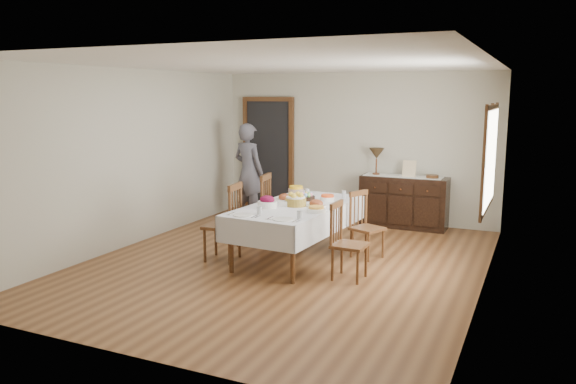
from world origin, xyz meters
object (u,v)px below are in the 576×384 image
at_px(chair_right_far, 365,224).
at_px(sideboard, 404,202).
at_px(chair_left_far, 257,209).
at_px(table_lamp, 377,154).
at_px(chair_right_near, 346,240).
at_px(person, 249,169).
at_px(chair_left_near, 226,222).
at_px(dining_table, 297,211).

bearing_deg(chair_right_far, sideboard, 21.13).
relative_size(chair_left_far, table_lamp, 2.33).
height_order(chair_right_near, person, person).
bearing_deg(person, chair_left_near, 125.49).
height_order(chair_left_near, person, person).
distance_m(dining_table, sideboard, 2.63).
xyz_separation_m(dining_table, person, (-1.76, 1.90, 0.26)).
bearing_deg(chair_left_far, chair_right_far, 83.06).
distance_m(dining_table, chair_left_far, 0.94).
bearing_deg(chair_right_far, table_lamp, 35.19).
height_order(sideboard, table_lamp, table_lamp).
distance_m(chair_right_near, chair_right_far, 0.99).
distance_m(dining_table, chair_right_far, 0.97).
xyz_separation_m(chair_left_near, chair_right_far, (1.66, 0.93, -0.07)).
distance_m(chair_right_near, table_lamp, 3.10).
xyz_separation_m(dining_table, chair_left_far, (-0.83, 0.42, -0.12)).
bearing_deg(person, chair_left_far, 136.36).
bearing_deg(person, chair_right_near, 151.73).
height_order(chair_left_near, sideboard, chair_left_near).
relative_size(chair_right_near, sideboard, 0.66).
bearing_deg(dining_table, table_lamp, 84.72).
xyz_separation_m(chair_left_near, sideboard, (1.75, 2.91, -0.10)).
relative_size(chair_left_near, chair_right_far, 1.16).
height_order(chair_right_far, sideboard, chair_right_far).
height_order(dining_table, chair_left_far, chair_left_far).
height_order(chair_left_near, chair_left_far, chair_left_far).
relative_size(chair_right_far, sideboard, 0.64).
bearing_deg(sideboard, chair_right_near, -90.49).
bearing_deg(chair_right_near, sideboard, 1.09).
distance_m(dining_table, chair_right_near, 1.03).
height_order(dining_table, person, person).
relative_size(sideboard, table_lamp, 3.13).
xyz_separation_m(chair_right_near, table_lamp, (-0.47, 2.97, 0.74)).
bearing_deg(chair_left_far, chair_right_near, 52.56).
bearing_deg(chair_left_far, dining_table, 54.24).
bearing_deg(chair_left_near, chair_right_far, 111.85).
bearing_deg(person, dining_table, 146.96).
bearing_deg(dining_table, chair_left_near, -147.54).
xyz_separation_m(chair_left_far, person, (-0.93, 1.48, 0.38)).
height_order(chair_left_near, chair_right_far, chair_left_near).
distance_m(chair_right_far, table_lamp, 2.16).
bearing_deg(sideboard, chair_right_far, -92.41).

